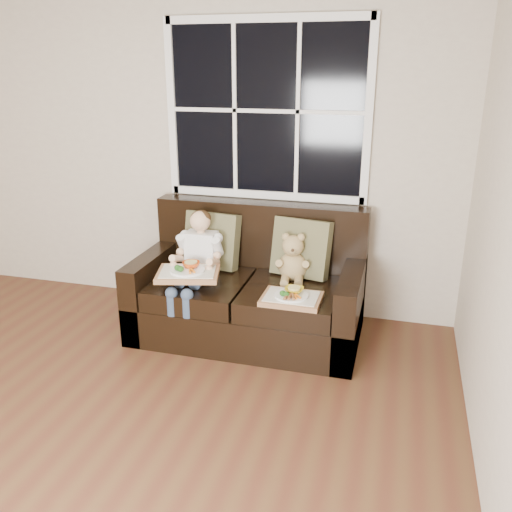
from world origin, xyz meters
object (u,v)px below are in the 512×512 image
(teddy_bear, at_px, (293,261))
(tray_left, at_px, (188,272))
(tray_right, at_px, (292,297))
(child, at_px, (197,256))
(loveseat, at_px, (250,294))

(teddy_bear, distance_m, tray_left, 0.78)
(tray_right, bearing_deg, child, 163.55)
(loveseat, bearing_deg, teddy_bear, 8.25)
(loveseat, bearing_deg, tray_right, -41.26)
(tray_left, bearing_deg, teddy_bear, 13.74)
(child, bearing_deg, loveseat, 16.72)
(child, xyz_separation_m, tray_right, (0.78, -0.23, -0.14))
(loveseat, xyz_separation_m, teddy_bear, (0.32, 0.05, 0.29))
(loveseat, relative_size, teddy_bear, 4.49)
(loveseat, height_order, child, loveseat)
(child, xyz_separation_m, teddy_bear, (0.70, 0.16, -0.02))
(loveseat, bearing_deg, tray_left, -138.74)
(child, relative_size, teddy_bear, 2.05)
(tray_left, bearing_deg, child, 78.18)
(tray_right, bearing_deg, loveseat, 138.97)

